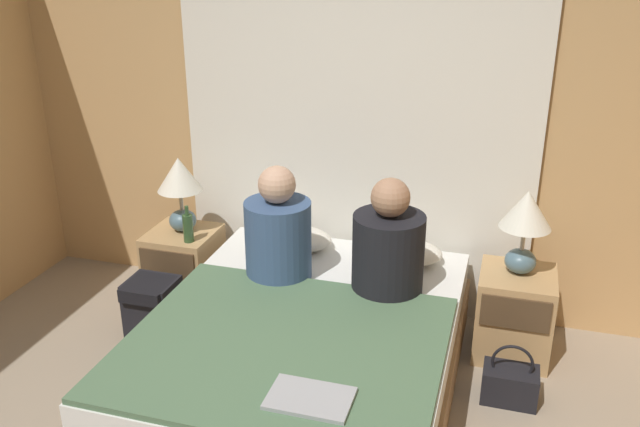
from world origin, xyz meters
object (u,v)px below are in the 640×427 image
at_px(person_right_in_bed, 388,248).
at_px(handbag_on_floor, 510,383).
at_px(laptop_on_bed, 310,398).
at_px(pillow_right, 397,251).
at_px(nightstand_left, 184,267).
at_px(lamp_right, 525,220).
at_px(lamp_left, 180,183).
at_px(backpack_on_floor, 153,307).
at_px(nightstand_right, 514,314).
at_px(pillow_left, 289,238).
at_px(bed, 304,355).
at_px(person_left_in_bed, 278,233).
at_px(beer_bottle_on_left_stand, 188,228).

bearing_deg(person_right_in_bed, handbag_on_floor, -11.48).
bearing_deg(laptop_on_bed, pillow_right, 86.28).
relative_size(nightstand_left, lamp_right, 1.05).
bearing_deg(nightstand_left, lamp_left, 90.00).
xyz_separation_m(laptop_on_bed, backpack_on_floor, (-1.28, 0.93, -0.29)).
bearing_deg(nightstand_right, handbag_on_floor, -89.01).
bearing_deg(pillow_left, backpack_on_floor, -142.09).
relative_size(bed, nightstand_left, 3.87).
height_order(person_left_in_bed, handbag_on_floor, person_left_in_bed).
relative_size(bed, lamp_right, 4.06).
bearing_deg(handbag_on_floor, nightstand_right, 90.99).
xyz_separation_m(lamp_left, handbag_on_floor, (2.11, -0.49, -0.73)).
xyz_separation_m(nightstand_left, beer_bottle_on_left_stand, (0.11, -0.12, 0.35)).
bearing_deg(bed, lamp_left, 145.10).
relative_size(nightstand_left, laptop_on_bed, 1.47).
bearing_deg(bed, nightstand_left, 146.24).
xyz_separation_m(pillow_right, person_left_in_bed, (-0.61, -0.40, 0.21)).
height_order(nightstand_right, lamp_left, lamp_left).
distance_m(lamp_left, backpack_on_floor, 0.79).
xyz_separation_m(nightstand_left, pillow_left, (0.71, 0.08, 0.27)).
height_order(person_left_in_bed, backpack_on_floor, person_left_in_bed).
height_order(nightstand_left, person_left_in_bed, person_left_in_bed).
distance_m(person_left_in_bed, laptop_on_bed, 1.21).
bearing_deg(bed, backpack_on_floor, 166.75).
distance_m(nightstand_left, handbag_on_floor, 2.16).
distance_m(beer_bottle_on_left_stand, handbag_on_floor, 2.09).
bearing_deg(nightstand_right, backpack_on_floor, -167.54).
xyz_separation_m(bed, laptop_on_bed, (0.25, -0.68, 0.28)).
xyz_separation_m(nightstand_left, backpack_on_floor, (0.02, -0.46, -0.04)).
bearing_deg(handbag_on_floor, nightstand_left, 167.65).
xyz_separation_m(nightstand_left, laptop_on_bed, (1.30, -1.39, 0.25)).
distance_m(lamp_left, person_left_in_bed, 0.86).
height_order(lamp_left, pillow_right, lamp_left).
relative_size(beer_bottle_on_left_stand, handbag_on_floor, 0.70).
height_order(lamp_right, handbag_on_floor, lamp_right).
relative_size(nightstand_left, pillow_left, 0.95).
xyz_separation_m(lamp_left, person_right_in_bed, (1.41, -0.35, -0.10)).
distance_m(bed, nightstand_right, 1.26).
xyz_separation_m(bed, pillow_right, (0.34, 0.78, 0.30)).
distance_m(beer_bottle_on_left_stand, laptop_on_bed, 1.74).
height_order(pillow_right, handbag_on_floor, pillow_right).
height_order(person_left_in_bed, laptop_on_bed, person_left_in_bed).
height_order(person_left_in_bed, person_right_in_bed, person_left_in_bed).
relative_size(nightstand_right, lamp_left, 1.05).
height_order(pillow_left, person_right_in_bed, person_right_in_bed).
bearing_deg(person_left_in_bed, nightstand_right, 13.60).
distance_m(pillow_right, person_left_in_bed, 0.76).
bearing_deg(backpack_on_floor, person_right_in_bed, 5.78).
bearing_deg(person_right_in_bed, nightstand_right, 24.74).
xyz_separation_m(lamp_left, backpack_on_floor, (0.02, -0.49, -0.61)).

